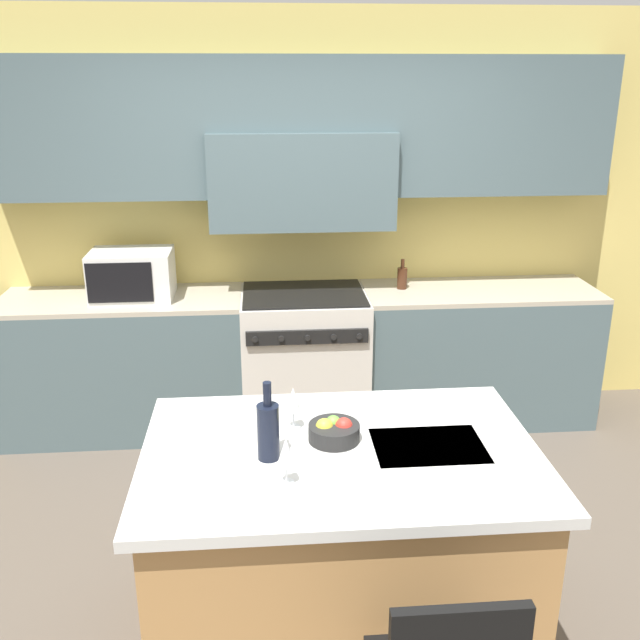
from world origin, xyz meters
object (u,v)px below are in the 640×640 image
Objects in this scene: wine_glass_far at (293,401)px; fruit_bowl at (334,431)px; oil_bottle_on_counter at (402,278)px; wine_bottle at (268,430)px; range_stove at (304,360)px; microwave at (132,275)px; wine_glass_near at (286,453)px.

fruit_bowl is (0.16, -0.12, -0.08)m from wine_glass_far.
fruit_bowl is 2.07m from oil_bottle_on_counter.
wine_bottle is at bearing -113.83° from oil_bottle_on_counter.
oil_bottle_on_counter reaches higher than range_stove.
wine_bottle is (0.83, -2.03, -0.07)m from microwave.
wine_glass_far reaches higher than range_stove.
oil_bottle_on_counter reaches higher than fruit_bowl.
wine_glass_near is at bearing -67.98° from microwave.
wine_glass_far is at bearing 143.50° from fruit_bowl.
microwave is 1.60× the size of wine_bottle.
microwave is at bearing -178.11° from oil_bottle_on_counter.
microwave is 2.02m from wine_glass_far.
oil_bottle_on_counter is (0.86, 2.27, -0.01)m from wine_glass_near.
microwave is 1.76m from oil_bottle_on_counter.
microwave reaches higher than fruit_bowl.
range_stove is at bearing -0.98° from microwave.
range_stove is 2.10m from wine_bottle.
wine_glass_near is (-0.20, -2.19, 0.55)m from range_stove.
wine_bottle is 0.26m from wine_glass_far.
wine_glass_near is at bearing -110.74° from oil_bottle_on_counter.
fruit_bowl reaches higher than range_stove.
wine_bottle is 1.53× the size of fruit_bowl.
oil_bottle_on_counter is (0.66, 1.96, 0.07)m from fruit_bowl.
fruit_bowl is (0.20, 0.31, -0.08)m from wine_glass_near.
microwave is at bearing 119.97° from fruit_bowl.
wine_glass_near is 0.89× the size of fruit_bowl.
range_stove is at bearing 84.85° from wine_glass_near.
oil_bottle_on_counter reaches higher than wine_glass_near.
fruit_bowl is 1.03× the size of oil_bottle_on_counter.
range_stove is 1.94m from fruit_bowl.
range_stove is 1.86m from wine_glass_far.
wine_glass_far is at bearing -94.91° from range_stove.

